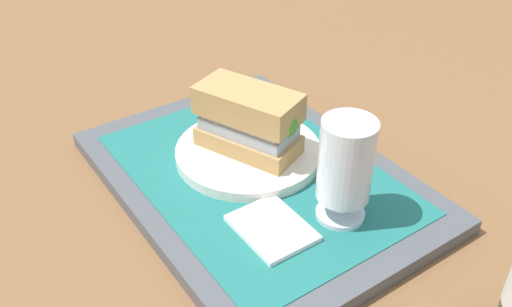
{
  "coord_description": "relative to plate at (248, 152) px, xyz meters",
  "views": [
    {
      "loc": [
        0.47,
        -0.32,
        0.45
      ],
      "look_at": [
        0.0,
        0.0,
        0.05
      ],
      "focal_mm": 39.3,
      "sensor_mm": 36.0,
      "label": 1
    }
  ],
  "objects": [
    {
      "name": "sandwich",
      "position": [
        0.0,
        0.0,
        0.05
      ],
      "size": [
        0.14,
        0.11,
        0.08
      ],
      "rotation": [
        0.0,
        0.0,
        0.39
      ],
      "color": "tan",
      "rests_on": "plate"
    },
    {
      "name": "napkin_folded",
      "position": [
        0.13,
        -0.06,
        -0.0
      ],
      "size": [
        0.09,
        0.07,
        0.01
      ],
      "primitive_type": "cube",
      "color": "white",
      "rests_on": "placemat"
    },
    {
      "name": "plate",
      "position": [
        0.0,
        0.0,
        0.0
      ],
      "size": [
        0.19,
        0.19,
        0.01
      ],
      "primitive_type": "cylinder",
      "color": "silver",
      "rests_on": "placemat"
    },
    {
      "name": "beer_glass",
      "position": [
        0.16,
        0.02,
        0.06
      ],
      "size": [
        0.06,
        0.06,
        0.12
      ],
      "color": "silver",
      "rests_on": "placemat"
    },
    {
      "name": "placemat",
      "position": [
        0.03,
        -0.01,
        -0.01
      ],
      "size": [
        0.38,
        0.27,
        0.0
      ],
      "primitive_type": "cube",
      "color": "#1E6B66",
      "rests_on": "tray"
    },
    {
      "name": "tray",
      "position": [
        0.03,
        -0.01,
        -0.02
      ],
      "size": [
        0.44,
        0.32,
        0.02
      ],
      "primitive_type": "cube",
      "color": "#4C5156",
      "rests_on": "ground_plane"
    },
    {
      "name": "ground_plane",
      "position": [
        0.03,
        -0.01,
        -0.03
      ],
      "size": [
        3.0,
        3.0,
        0.0
      ],
      "primitive_type": "plane",
      "color": "brown"
    }
  ]
}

